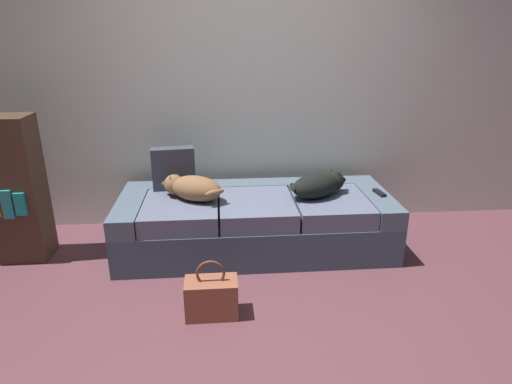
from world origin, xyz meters
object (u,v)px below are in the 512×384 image
at_px(tv_remote, 379,193).
at_px(throw_pillow, 173,168).
at_px(couch, 255,222).
at_px(handbag, 212,297).
at_px(dog_tan, 192,188).
at_px(bookshelf, 2,190).
at_px(dog_dark, 319,185).

bearing_deg(tv_remote, throw_pillow, 161.47).
xyz_separation_m(couch, handbag, (-0.34, -0.89, -0.09)).
height_order(dog_tan, throw_pillow, throw_pillow).
bearing_deg(tv_remote, bookshelf, 170.42).
xyz_separation_m(couch, bookshelf, (-1.88, -0.01, 0.33)).
bearing_deg(bookshelf, dog_tan, -1.22).
distance_m(tv_remote, bookshelf, 2.86).
relative_size(dog_dark, throw_pillow, 1.53).
relative_size(tv_remote, handbag, 0.40).
xyz_separation_m(dog_tan, dog_dark, (0.97, -0.01, -0.00)).
relative_size(dog_tan, dog_dark, 1.01).
xyz_separation_m(dog_dark, tv_remote, (0.49, 0.00, -0.08)).
xyz_separation_m(handbag, bookshelf, (-1.53, 0.88, 0.42)).
relative_size(handbag, bookshelf, 0.34).
relative_size(dog_tan, tv_remote, 3.49).
height_order(throw_pillow, bookshelf, bookshelf).
height_order(couch, bookshelf, bookshelf).
distance_m(couch, handbag, 0.96).
xyz_separation_m(dog_tan, tv_remote, (1.46, -0.01, -0.08)).
height_order(dog_dark, throw_pillow, throw_pillow).
relative_size(dog_dark, tv_remote, 3.47).
bearing_deg(handbag, bookshelf, 150.19).
bearing_deg(throw_pillow, bookshelf, -168.96).
relative_size(couch, handbag, 5.62).
xyz_separation_m(dog_dark, handbag, (-0.83, -0.84, -0.41)).
relative_size(dog_dark, bookshelf, 0.47).
bearing_deg(tv_remote, dog_tan, 170.88).
xyz_separation_m(tv_remote, handbag, (-1.32, -0.84, -0.33)).
height_order(couch, handbag, couch).
bearing_deg(handbag, dog_tan, 99.41).
bearing_deg(dog_tan, dog_dark, -0.72).
height_order(handbag, bookshelf, bookshelf).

